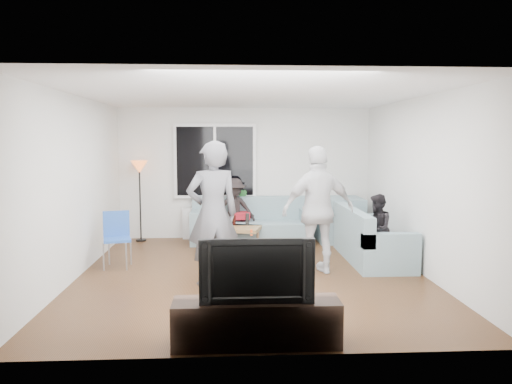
{
  "coord_description": "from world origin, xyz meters",
  "views": [
    {
      "loc": [
        -0.31,
        -7.01,
        1.96
      ],
      "look_at": [
        0.1,
        0.6,
        1.15
      ],
      "focal_mm": 34.25,
      "sensor_mm": 36.0,
      "label": 1
    }
  ],
  "objects": [
    {
      "name": "bottle_a",
      "position": [
        -0.6,
        1.89,
        0.52
      ],
      "size": [
        0.07,
        0.07,
        0.25
      ],
      "primitive_type": "cylinder",
      "color": "orange",
      "rests_on": "coffee_table"
    },
    {
      "name": "side_chair",
      "position": [
        -2.05,
        0.48,
        0.43
      ],
      "size": [
        0.49,
        0.49,
        0.86
      ],
      "primitive_type": null,
      "rotation": [
        0.0,
        0.0,
        0.25
      ],
      "color": "#2855B1",
      "rests_on": "floor"
    },
    {
      "name": "wall_left",
      "position": [
        -2.52,
        0.0,
        1.3
      ],
      "size": [
        0.04,
        5.5,
        2.6
      ],
      "primitive_type": "cube",
      "color": "silver",
      "rests_on": "ground"
    },
    {
      "name": "ceiling",
      "position": [
        0.0,
        0.0,
        2.62
      ],
      "size": [
        5.0,
        5.5,
        0.04
      ],
      "primitive_type": "cube",
      "color": "white",
      "rests_on": "ground"
    },
    {
      "name": "wall_right",
      "position": [
        2.52,
        0.0,
        1.3
      ],
      "size": [
        0.04,
        5.5,
        2.6
      ],
      "primitive_type": "cube",
      "color": "silver",
      "rests_on": "ground"
    },
    {
      "name": "television",
      "position": [
        -0.06,
        -2.5,
        0.75
      ],
      "size": [
        1.08,
        0.14,
        0.62
      ],
      "primitive_type": "imported",
      "color": "black",
      "rests_on": "tv_console"
    },
    {
      "name": "player_left",
      "position": [
        -0.54,
        -0.5,
        0.98
      ],
      "size": [
        0.81,
        0.65,
        1.95
      ],
      "primitive_type": "imported",
      "rotation": [
        0.0,
        0.0,
        3.42
      ],
      "color": "#4F4F54",
      "rests_on": "floor"
    },
    {
      "name": "bottle_c",
      "position": [
        -0.24,
        1.94,
        0.49
      ],
      "size": [
        0.07,
        0.07,
        0.17
      ],
      "primitive_type": "cylinder",
      "color": "black",
      "rests_on": "coffee_table"
    },
    {
      "name": "bottle_e",
      "position": [
        0.01,
        1.87,
        0.51
      ],
      "size": [
        0.07,
        0.07,
        0.22
      ],
      "primitive_type": "cylinder",
      "color": "black",
      "rests_on": "coffee_table"
    },
    {
      "name": "vase",
      "position": [
        -0.8,
        2.62,
        0.71
      ],
      "size": [
        0.22,
        0.22,
        0.18
      ],
      "primitive_type": "imported",
      "rotation": [
        0.0,
        0.0,
        -0.35
      ],
      "color": "white",
      "rests_on": "radiator"
    },
    {
      "name": "spectator_back",
      "position": [
        -0.23,
        2.3,
        0.62
      ],
      "size": [
        0.84,
        0.54,
        1.24
      ],
      "primitive_type": "imported",
      "rotation": [
        0.0,
        0.0,
        0.1
      ],
      "color": "black",
      "rests_on": "floor"
    },
    {
      "name": "wall_front",
      "position": [
        0.0,
        -2.77,
        1.3
      ],
      "size": [
        5.0,
        0.04,
        2.6
      ],
      "primitive_type": "cube",
      "color": "silver",
      "rests_on": "ground"
    },
    {
      "name": "potted_plant",
      "position": [
        -0.07,
        2.62,
        0.8
      ],
      "size": [
        0.24,
        0.21,
        0.37
      ],
      "primitive_type": "imported",
      "rotation": [
        0.0,
        0.0,
        -0.29
      ],
      "color": "#2D7032",
      "rests_on": "radiator"
    },
    {
      "name": "sofa_back_section",
      "position": [
        0.1,
        2.27,
        0.42
      ],
      "size": [
        2.3,
        0.85,
        0.85
      ],
      "primitive_type": null,
      "color": "gray",
      "rests_on": "floor"
    },
    {
      "name": "cushion_yellow",
      "position": [
        -0.66,
        2.25,
        0.51
      ],
      "size": [
        0.48,
        0.45,
        0.14
      ],
      "primitive_type": "cube",
      "rotation": [
        0.0,
        0.0,
        0.42
      ],
      "color": "gold",
      "rests_on": "sofa_back_section"
    },
    {
      "name": "radiator",
      "position": [
        -0.6,
        2.65,
        0.31
      ],
      "size": [
        1.3,
        0.12,
        0.62
      ],
      "primitive_type": "cube",
      "color": "silver",
      "rests_on": "floor"
    },
    {
      "name": "coffee_table",
      "position": [
        -0.32,
        1.74,
        0.2
      ],
      "size": [
        1.22,
        0.86,
        0.4
      ],
      "primitive_type": "cube",
      "rotation": [
        0.0,
        0.0,
        -0.26
      ],
      "color": "#957048",
      "rests_on": "floor"
    },
    {
      "name": "tv_console",
      "position": [
        -0.06,
        -2.5,
        0.22
      ],
      "size": [
        1.6,
        0.4,
        0.44
      ],
      "primitive_type": "cube",
      "color": "black",
      "rests_on": "floor"
    },
    {
      "name": "floor_lamp",
      "position": [
        -2.05,
        2.48,
        0.78
      ],
      "size": [
        0.32,
        0.32,
        1.56
      ],
      "primitive_type": null,
      "color": "orange",
      "rests_on": "floor"
    },
    {
      "name": "wall_back",
      "position": [
        0.0,
        2.77,
        1.3
      ],
      "size": [
        5.0,
        0.04,
        2.6
      ],
      "primitive_type": "cube",
      "color": "silver",
      "rests_on": "ground"
    },
    {
      "name": "pitcher",
      "position": [
        -0.41,
        1.75,
        0.49
      ],
      "size": [
        0.17,
        0.17,
        0.17
      ],
      "primitive_type": "cylinder",
      "color": "maroon",
      "rests_on": "coffee_table"
    },
    {
      "name": "bottle_b",
      "position": [
        -0.4,
        1.61,
        0.51
      ],
      "size": [
        0.08,
        0.08,
        0.23
      ],
      "primitive_type": "cylinder",
      "color": "#178118",
      "rests_on": "coffee_table"
    },
    {
      "name": "floor",
      "position": [
        0.0,
        0.0,
        -0.02
      ],
      "size": [
        5.0,
        5.5,
        0.04
      ],
      "primitive_type": "cube",
      "color": "#56351C",
      "rests_on": "ground"
    },
    {
      "name": "sofa_corner",
      "position": [
        1.82,
        2.27,
        0.42
      ],
      "size": [
        0.85,
        0.85,
        0.85
      ],
      "primitive_type": "cube",
      "color": "gray",
      "rests_on": "floor"
    },
    {
      "name": "window_glass",
      "position": [
        -0.6,
        2.65,
        1.55
      ],
      "size": [
        1.5,
        0.02,
        1.35
      ],
      "primitive_type": "cube",
      "color": "black",
      "rests_on": "window_frame"
    },
    {
      "name": "cushion_red",
      "position": [
        -0.1,
        2.33,
        0.51
      ],
      "size": [
        0.38,
        0.33,
        0.13
      ],
      "primitive_type": "cube",
      "rotation": [
        0.0,
        0.0,
        -0.07
      ],
      "color": "maroon",
      "rests_on": "sofa_back_section"
    },
    {
      "name": "window_mullion",
      "position": [
        -0.6,
        2.64,
        1.55
      ],
      "size": [
        0.05,
        0.03,
        1.35
      ],
      "primitive_type": "cube",
      "color": "white",
      "rests_on": "window_frame"
    },
    {
      "name": "window_frame",
      "position": [
        -0.6,
        2.69,
        1.55
      ],
      "size": [
        1.62,
        0.06,
        1.47
      ],
      "primitive_type": "cube",
      "color": "white",
      "rests_on": "wall_back"
    },
    {
      "name": "player_right",
      "position": [
        0.98,
        0.0,
        0.94
      ],
      "size": [
        1.17,
        0.68,
        1.88
      ],
      "primitive_type": "imported",
      "rotation": [
        0.0,
        0.0,
        3.35
      ],
      "color": "silver",
      "rests_on": "floor"
    },
    {
      "name": "spectator_right",
      "position": [
        2.02,
        0.51,
        0.56
      ],
      "size": [
        0.52,
        0.62,
        1.11
      ],
      "primitive_type": "imported",
      "rotation": [
        0.0,
        0.0,
        -1.77
      ],
      "color": "black",
      "rests_on": "floor"
    },
    {
      "name": "sofa_right_section",
      "position": [
        2.02,
        0.74,
        0.42
      ],
      "size": [
        2.0,
        0.85,
        0.85
      ],
      "primitive_type": null,
      "rotation": [
        0.0,
        0.0,
        1.57
      ],
      "color": "gray",
      "rests_on": "floor"
    }
  ]
}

